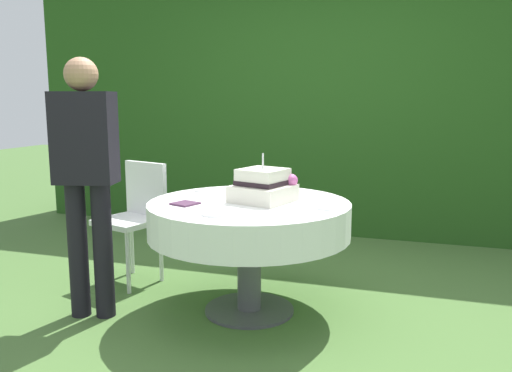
{
  "coord_description": "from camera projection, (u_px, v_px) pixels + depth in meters",
  "views": [
    {
      "loc": [
        1.03,
        -3.03,
        1.35
      ],
      "look_at": [
        0.04,
        0.02,
        0.82
      ],
      "focal_mm": 36.58,
      "sensor_mm": 36.0,
      "label": 1
    }
  ],
  "objects": [
    {
      "name": "foliage_hedge",
      "position": [
        323.0,
        100.0,
        5.39
      ],
      "size": [
        6.3,
        0.63,
        2.69
      ],
      "primitive_type": "cube",
      "color": "#234C19",
      "rests_on": "ground_plane"
    },
    {
      "name": "ground_plane",
      "position": [
        249.0,
        311.0,
        3.38
      ],
      "size": [
        20.0,
        20.0,
        0.0
      ],
      "primitive_type": "plane",
      "color": "#476B33"
    },
    {
      "name": "standing_person",
      "position": [
        86.0,
        170.0,
        3.16
      ],
      "size": [
        0.4,
        0.28,
        1.6
      ],
      "color": "black",
      "rests_on": "ground_plane"
    },
    {
      "name": "garden_chair",
      "position": [
        137.0,
        210.0,
        3.88
      ],
      "size": [
        0.5,
        0.5,
        0.89
      ],
      "color": "white",
      "rests_on": "ground_plane"
    },
    {
      "name": "serving_plate_near",
      "position": [
        204.0,
        190.0,
        3.65
      ],
      "size": [
        0.13,
        0.13,
        0.01
      ],
      "primitive_type": "cylinder",
      "color": "white",
      "rests_on": "cake_table"
    },
    {
      "name": "cake_table",
      "position": [
        249.0,
        220.0,
        3.28
      ],
      "size": [
        1.27,
        1.27,
        0.72
      ],
      "color": "#4C4C51",
      "rests_on": "ground_plane"
    },
    {
      "name": "wedding_cake",
      "position": [
        264.0,
        187.0,
        3.25
      ],
      "size": [
        0.41,
        0.41,
        0.31
      ],
      "color": "silver",
      "rests_on": "cake_table"
    },
    {
      "name": "serving_plate_left",
      "position": [
        214.0,
        214.0,
        2.89
      ],
      "size": [
        0.14,
        0.14,
        0.01
      ],
      "primitive_type": "cylinder",
      "color": "white",
      "rests_on": "cake_table"
    },
    {
      "name": "napkin_stack",
      "position": [
        185.0,
        204.0,
        3.18
      ],
      "size": [
        0.17,
        0.17,
        0.01
      ],
      "primitive_type": "cube",
      "rotation": [
        0.0,
        0.0,
        -0.34
      ],
      "color": "#4C2D47",
      "rests_on": "cake_table"
    },
    {
      "name": "serving_plate_far",
      "position": [
        325.0,
        208.0,
        3.05
      ],
      "size": [
        0.11,
        0.11,
        0.01
      ],
      "primitive_type": "cylinder",
      "color": "white",
      "rests_on": "cake_table"
    }
  ]
}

